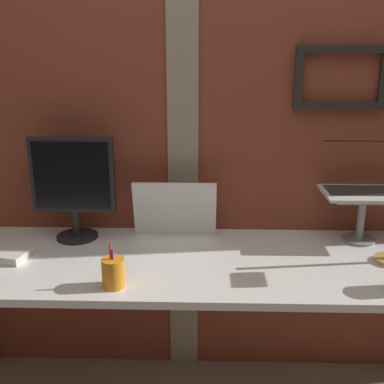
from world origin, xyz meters
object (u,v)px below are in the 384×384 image
Objects in this scene: laptop at (360,177)px; pen_cup at (113,273)px; monitor at (73,181)px; whiteboard_panel at (175,209)px.

laptop is 2.10× the size of pen_cup.
whiteboard_panel is at bearing 3.95° from monitor.
monitor is 1.31× the size of laptop.
pen_cup is at bearing -152.87° from laptop.
laptop is 0.95× the size of whiteboard_panel.
whiteboard_panel is 0.51m from pen_cup.
monitor reaches higher than pen_cup.
whiteboard_panel is (0.43, 0.03, -0.13)m from monitor.
laptop is 0.82m from whiteboard_panel.
monitor is 1.24× the size of whiteboard_panel.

